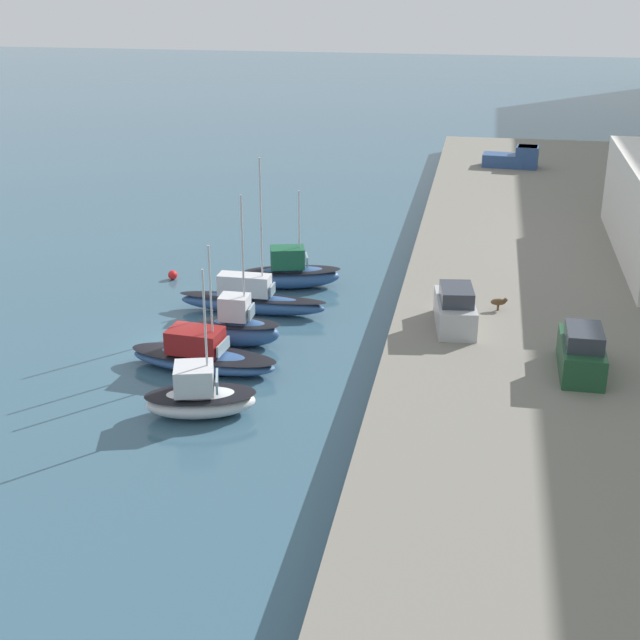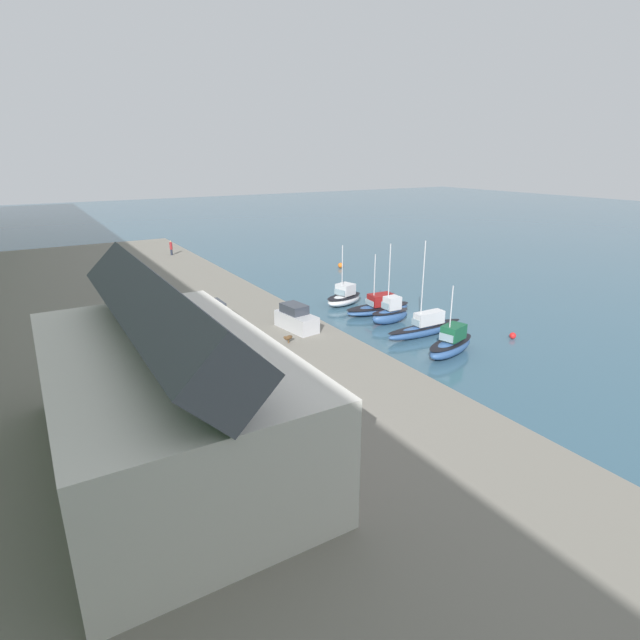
# 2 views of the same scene
# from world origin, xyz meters

# --- Properties ---
(ground_plane) EXTENTS (320.00, 320.00, 0.00)m
(ground_plane) POSITION_xyz_m (0.00, 0.00, 0.00)
(ground_plane) COLOR #385B70
(moored_boat_0) EXTENTS (3.40, 6.14, 6.00)m
(moored_boat_0) POSITION_xyz_m (-9.89, 3.81, 0.93)
(moored_boat_0) COLOR #33568E
(moored_boat_0) RESTS_ON ground_plane
(moored_boat_1) EXTENTS (1.60, 8.49, 8.81)m
(moored_boat_1) POSITION_xyz_m (-5.35, 2.45, 0.82)
(moored_boat_1) COLOR #33568E
(moored_boat_1) RESTS_ON ground_plane
(moored_boat_2) EXTENTS (1.72, 4.27, 7.92)m
(moored_boat_2) POSITION_xyz_m (-0.86, 2.99, 1.01)
(moored_boat_2) COLOR #33568E
(moored_boat_2) RESTS_ON ground_plane
(moored_boat_3) EXTENTS (2.99, 7.61, 6.32)m
(moored_boat_3) POSITION_xyz_m (2.30, 2.00, 0.73)
(moored_boat_3) COLOR #33568E
(moored_boat_3) RESTS_ON ground_plane
(moored_boat_4) EXTENTS (3.51, 5.28, 6.67)m
(moored_boat_4) POSITION_xyz_m (6.80, 3.34, 0.85)
(moored_boat_4) COLOR silver
(moored_boat_4) RESTS_ON ground_plane
(parked_car_0) EXTENTS (4.21, 1.82, 2.16)m
(parked_car_0) POSITION_xyz_m (2.75, 19.52, 2.49)
(parked_car_0) COLOR #1E4C2D
(parked_car_0) RESTS_ON quay_promenade
(parked_car_1) EXTENTS (4.40, 2.33, 2.16)m
(parked_car_1) POSITION_xyz_m (-1.55, 13.85, 2.49)
(parked_car_1) COLOR #B7B7BC
(parked_car_1) RESTS_ON quay_promenade
(pickup_truck_0) EXTENTS (2.38, 4.89, 1.90)m
(pickup_truck_0) POSITION_xyz_m (-39.79, 17.45, 2.39)
(pickup_truck_0) COLOR #2D4C84
(pickup_truck_0) RESTS_ON quay_promenade
(dog_on_quay) EXTENTS (0.45, 0.88, 0.68)m
(dog_on_quay) POSITION_xyz_m (-4.22, 16.02, 2.03)
(dog_on_quay) COLOR brown
(dog_on_quay) RESTS_ON quay_promenade
(mooring_buoy_0) EXTENTS (0.58, 0.58, 0.58)m
(mooring_buoy_0) POSITION_xyz_m (-10.02, -3.79, 0.29)
(mooring_buoy_0) COLOR red
(mooring_buoy_0) RESTS_ON ground_plane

